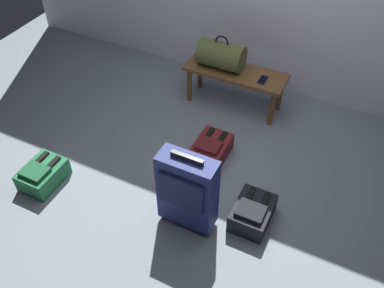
% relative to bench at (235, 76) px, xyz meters
% --- Properties ---
extents(ground_plane, '(6.60, 6.60, 0.00)m').
position_rel_bench_xyz_m(ground_plane, '(0.17, -1.08, -0.35)').
color(ground_plane, slate).
extents(bench, '(1.00, 0.36, 0.41)m').
position_rel_bench_xyz_m(bench, '(0.00, 0.00, 0.00)').
color(bench, brown).
rests_on(bench, ground).
extents(duffel_bag_olive, '(0.44, 0.26, 0.34)m').
position_rel_bench_xyz_m(duffel_bag_olive, '(-0.16, -0.00, 0.20)').
color(duffel_bag_olive, '#51562D').
rests_on(duffel_bag_olive, bench).
extents(cell_phone, '(0.07, 0.14, 0.01)m').
position_rel_bench_xyz_m(cell_phone, '(0.29, -0.04, 0.07)').
color(cell_phone, '#191E4C').
rests_on(cell_phone, bench).
extents(suitcase_upright_navy, '(0.43, 0.21, 0.73)m').
position_rel_bench_xyz_m(suitcase_upright_navy, '(0.24, -1.53, 0.02)').
color(suitcase_upright_navy, navy).
rests_on(suitcase_upright_navy, ground).
extents(backpack_maroon, '(0.28, 0.38, 0.21)m').
position_rel_bench_xyz_m(backpack_maroon, '(0.11, -0.79, -0.26)').
color(backpack_maroon, maroon).
rests_on(backpack_maroon, ground).
extents(backpack_green, '(0.28, 0.38, 0.21)m').
position_rel_bench_xyz_m(backpack_green, '(-1.04, -1.70, -0.26)').
color(backpack_green, '#1E6038').
rests_on(backpack_green, ground).
extents(backpack_dark, '(0.28, 0.38, 0.21)m').
position_rel_bench_xyz_m(backpack_dark, '(0.68, -1.30, -0.26)').
color(backpack_dark, black).
rests_on(backpack_dark, ground).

